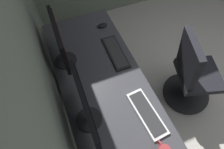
# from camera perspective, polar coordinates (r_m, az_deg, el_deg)

# --- Properties ---
(wall_back) EXTENTS (4.97, 0.10, 2.60)m
(wall_back) POSITION_cam_1_polar(r_m,az_deg,el_deg) (0.91, -20.37, -16.84)
(wall_back) COLOR slate
(wall_back) RESTS_ON ground
(desk) EXTENTS (1.97, 0.73, 0.73)m
(desk) POSITION_cam_1_polar(r_m,az_deg,el_deg) (1.64, -1.62, -5.91)
(desk) COLOR #38383D
(desk) RESTS_ON ground
(drawer_pedestal) EXTENTS (0.40, 0.51, 0.69)m
(drawer_pedestal) POSITION_cam_1_polar(r_m,az_deg,el_deg) (2.04, -4.86, -3.88)
(drawer_pedestal) COLOR #38383D
(drawer_pedestal) RESTS_ON ground
(monitor_primary) EXTENTS (0.58, 0.20, 0.40)m
(monitor_primary) POSITION_cam_1_polar(r_m,az_deg,el_deg) (1.27, -7.94, -9.98)
(monitor_primary) COLOR black
(monitor_primary) RESTS_ON desk
(monitor_secondary) EXTENTS (0.49, 0.20, 0.44)m
(monitor_secondary) POSITION_cam_1_polar(r_m,az_deg,el_deg) (1.61, -15.56, 9.45)
(monitor_secondary) COLOR black
(monitor_secondary) RESTS_ON desk
(keyboard_main) EXTENTS (0.43, 0.17, 0.02)m
(keyboard_main) POSITION_cam_1_polar(r_m,az_deg,el_deg) (1.51, 10.61, -11.55)
(keyboard_main) COLOR silver
(keyboard_main) RESTS_ON desk
(keyboard_spare) EXTENTS (0.42, 0.15, 0.02)m
(keyboard_spare) POSITION_cam_1_polar(r_m,az_deg,el_deg) (1.80, 1.08, 6.80)
(keyboard_spare) COLOR black
(keyboard_spare) RESTS_ON desk
(mouse_spare) EXTENTS (0.06, 0.10, 0.03)m
(mouse_spare) POSITION_cam_1_polar(r_m,az_deg,el_deg) (2.05, -2.91, 14.75)
(mouse_spare) COLOR black
(mouse_spare) RESTS_ON desk
(office_chair) EXTENTS (0.56, 0.60, 0.97)m
(office_chair) POSITION_cam_1_polar(r_m,az_deg,el_deg) (2.15, 23.21, -0.34)
(office_chair) COLOR black
(office_chair) RESTS_ON ground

